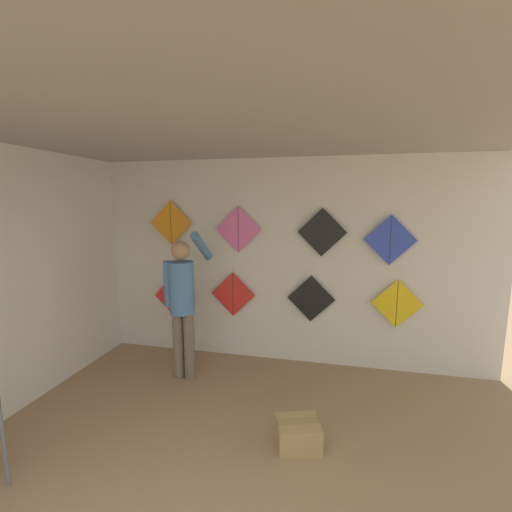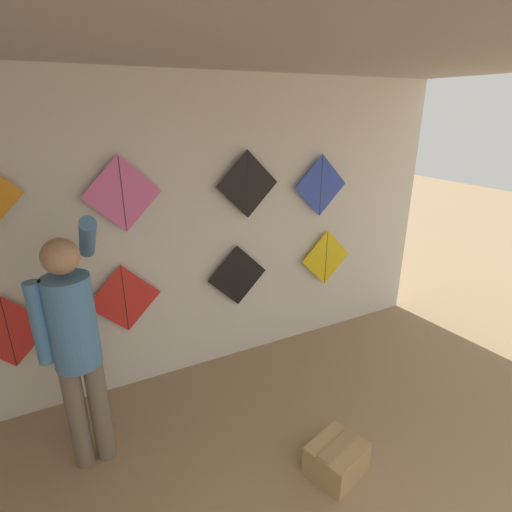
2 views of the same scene
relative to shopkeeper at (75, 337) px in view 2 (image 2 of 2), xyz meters
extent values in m
cube|color=silver|center=(1.03, 0.80, 0.34)|extent=(5.74, 0.06, 2.80)
cube|color=#A8A399|center=(1.03, -1.00, 1.76)|extent=(5.74, 4.33, 0.04)
cylinder|color=#726656|center=(-0.08, -0.01, -0.63)|extent=(0.14, 0.14, 0.86)
cylinder|color=#726656|center=(0.08, -0.02, -0.63)|extent=(0.14, 0.14, 0.86)
cylinder|color=#4C7FB7|center=(0.00, -0.01, 0.12)|extent=(0.30, 0.30, 0.64)
sphere|color=tan|center=(0.00, -0.01, 0.59)|extent=(0.23, 0.23, 0.23)
cylinder|color=#4C7FB7|center=(-0.18, -0.01, 0.16)|extent=(0.11, 0.11, 0.57)
cylinder|color=#4C7FB7|center=(0.18, 0.21, 0.61)|extent=(0.11, 0.53, 0.42)
cube|color=tan|center=(1.54, -0.94, -0.94)|extent=(0.47, 0.43, 0.23)
cube|color=#A08052|center=(1.54, -0.94, -0.82)|extent=(0.38, 0.20, 0.01)
cube|color=red|center=(-0.46, 0.71, -0.21)|extent=(0.64, 0.01, 0.64)
cylinder|color=black|center=(-0.46, 0.70, -0.21)|extent=(0.01, 0.01, 0.60)
cube|color=red|center=(0.44, 0.71, -0.13)|extent=(0.64, 0.01, 0.64)
cylinder|color=black|center=(0.44, 0.70, -0.13)|extent=(0.01, 0.01, 0.60)
cube|color=black|center=(1.53, 0.71, -0.12)|extent=(0.64, 0.01, 0.64)
cylinder|color=black|center=(1.53, 0.70, -0.12)|extent=(0.01, 0.01, 0.60)
cube|color=yellow|center=(2.62, 0.71, -0.12)|extent=(0.64, 0.01, 0.64)
cylinder|color=black|center=(2.62, 0.70, -0.12)|extent=(0.01, 0.01, 0.60)
cube|color=pink|center=(0.52, 0.71, 0.79)|extent=(0.64, 0.01, 0.64)
cylinder|color=black|center=(0.52, 0.70, 0.79)|extent=(0.01, 0.01, 0.60)
cube|color=black|center=(1.65, 0.71, 0.78)|extent=(0.64, 0.01, 0.64)
cylinder|color=black|center=(1.65, 0.70, 0.78)|extent=(0.01, 0.01, 0.60)
cube|color=blue|center=(2.49, 0.71, 0.69)|extent=(0.64, 0.01, 0.64)
cylinder|color=black|center=(2.49, 0.70, 0.69)|extent=(0.01, 0.01, 0.60)
camera|label=1|loc=(1.79, -3.80, 1.16)|focal=24.00mm
camera|label=2|loc=(0.01, -2.62, 1.45)|focal=28.00mm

